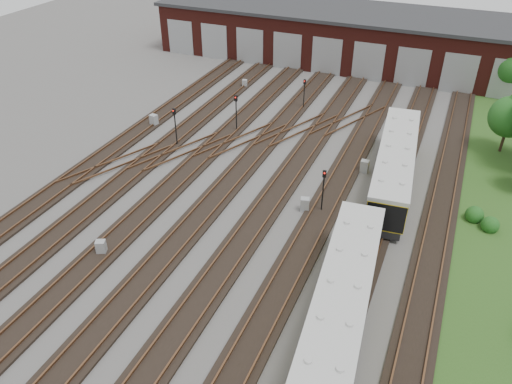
% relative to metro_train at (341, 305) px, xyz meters
% --- Properties ---
extents(ground, '(120.00, 120.00, 0.00)m').
position_rel_metro_train_xyz_m(ground, '(-10.00, 4.13, -1.91)').
color(ground, '#454240').
rests_on(ground, ground).
extents(track_network, '(30.40, 70.00, 0.33)m').
position_rel_metro_train_xyz_m(track_network, '(-10.17, 4.71, -1.81)').
color(track_network, black).
rests_on(track_network, ground).
extents(maintenance_shed, '(51.00, 12.50, 6.35)m').
position_rel_metro_train_xyz_m(maintenance_shed, '(-10.01, 44.10, 1.29)').
color(maintenance_shed, '#4E1813').
rests_on(maintenance_shed, ground).
extents(metro_train, '(4.03, 47.14, 3.09)m').
position_rel_metro_train_xyz_m(metro_train, '(0.00, 0.00, 0.00)').
color(metro_train, black).
rests_on(metro_train, ground).
extents(signal_mast_0, '(0.28, 0.26, 3.64)m').
position_rel_metro_train_xyz_m(signal_mast_0, '(-15.43, 19.91, 0.41)').
color(signal_mast_0, black).
rests_on(signal_mast_0, ground).
extents(signal_mast_1, '(0.30, 0.28, 3.63)m').
position_rel_metro_train_xyz_m(signal_mast_1, '(-19.16, 15.13, 0.40)').
color(signal_mast_1, black).
rests_on(signal_mast_1, ground).
extents(signal_mast_2, '(0.25, 0.23, 3.15)m').
position_rel_metro_train_xyz_m(signal_mast_2, '(-11.24, 27.47, 0.10)').
color(signal_mast_2, black).
rests_on(signal_mast_2, ground).
extents(signal_mast_3, '(0.30, 0.28, 3.51)m').
position_rel_metro_train_xyz_m(signal_mast_3, '(-4.12, 10.39, 0.32)').
color(signal_mast_3, black).
rests_on(signal_mast_3, ground).
extents(relay_cabinet_0, '(0.78, 0.69, 1.14)m').
position_rel_metro_train_xyz_m(relay_cabinet_0, '(-23.33, 17.83, -1.34)').
color(relay_cabinet_0, '#949699').
rests_on(relay_cabinet_0, ground).
extents(relay_cabinet_1, '(0.63, 0.57, 0.89)m').
position_rel_metro_train_xyz_m(relay_cabinet_1, '(-19.30, 30.44, -1.47)').
color(relay_cabinet_1, '#949699').
rests_on(relay_cabinet_1, ground).
extents(relay_cabinet_2, '(0.77, 0.72, 1.03)m').
position_rel_metro_train_xyz_m(relay_cabinet_2, '(-16.00, 0.16, -1.40)').
color(relay_cabinet_2, '#949699').
rests_on(relay_cabinet_2, ground).
extents(relay_cabinet_3, '(0.65, 0.54, 1.08)m').
position_rel_metro_train_xyz_m(relay_cabinet_3, '(-2.49, 17.19, -1.38)').
color(relay_cabinet_3, '#949699').
rests_on(relay_cabinet_3, ground).
extents(relay_cabinet_4, '(0.77, 0.70, 1.06)m').
position_rel_metro_train_xyz_m(relay_cabinet_4, '(-5.30, 10.02, -1.38)').
color(relay_cabinet_4, '#949699').
rests_on(relay_cabinet_4, ground).
extents(tree_1, '(3.57, 3.57, 5.91)m').
position_rel_metro_train_xyz_m(tree_1, '(7.86, 25.44, 1.88)').
color(tree_1, black).
rests_on(tree_1, ground).
extents(bush_0, '(1.30, 1.30, 1.30)m').
position_rel_metro_train_xyz_m(bush_0, '(6.27, 13.64, -1.26)').
color(bush_0, '#154915').
rests_on(bush_0, ground).
extents(bush_1, '(1.24, 1.24, 1.24)m').
position_rel_metro_train_xyz_m(bush_1, '(7.34, 12.83, -1.30)').
color(bush_1, '#154915').
rests_on(bush_1, ground).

